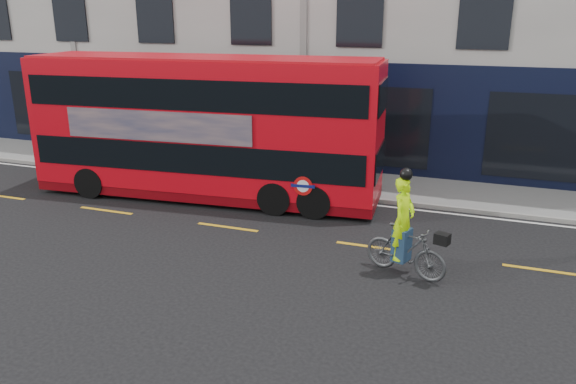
% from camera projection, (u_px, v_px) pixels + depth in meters
% --- Properties ---
extents(ground, '(120.00, 120.00, 0.00)m').
position_uv_depth(ground, '(202.00, 248.00, 14.07)').
color(ground, black).
rests_on(ground, ground).
extents(pavement, '(60.00, 3.00, 0.12)m').
position_uv_depth(pavement, '(289.00, 177.00, 19.87)').
color(pavement, gray).
rests_on(pavement, ground).
extents(kerb, '(60.00, 0.12, 0.13)m').
position_uv_depth(kerb, '(274.00, 189.00, 18.52)').
color(kerb, gray).
rests_on(kerb, ground).
extents(road_edge_line, '(58.00, 0.10, 0.01)m').
position_uv_depth(road_edge_line, '(270.00, 194.00, 18.27)').
color(road_edge_line, silver).
rests_on(road_edge_line, ground).
extents(lane_dashes, '(58.00, 0.12, 0.01)m').
position_uv_depth(lane_dashes, '(228.00, 227.00, 15.41)').
color(lane_dashes, gold).
rests_on(lane_dashes, ground).
extents(bus, '(11.04, 3.34, 4.38)m').
position_uv_depth(bus, '(206.00, 127.00, 17.36)').
color(bus, red).
rests_on(bus, ground).
extents(cyclist, '(2.02, 1.13, 2.46)m').
position_uv_depth(cyclist, '(405.00, 240.00, 12.40)').
color(cyclist, '#454749').
rests_on(cyclist, ground).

